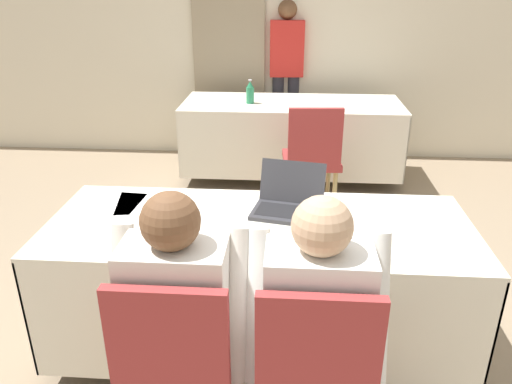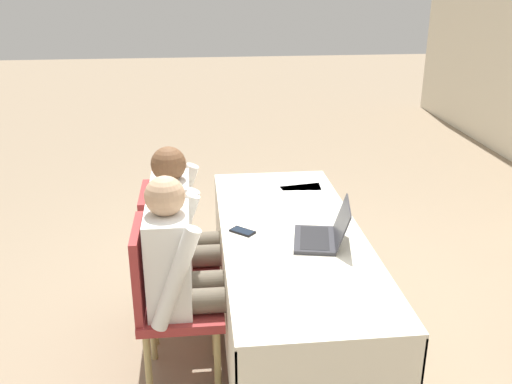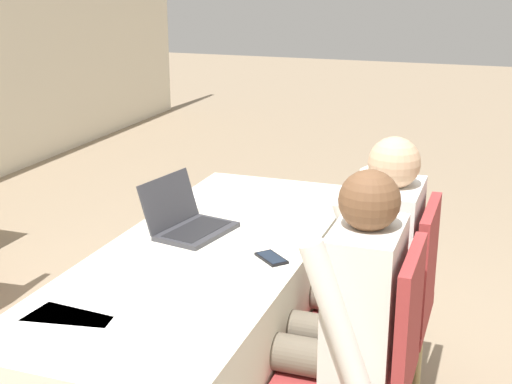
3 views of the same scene
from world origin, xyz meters
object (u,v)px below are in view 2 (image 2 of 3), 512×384
cell_phone (243,231)px  chair_near_left (169,254)px  laptop (323,234)px  person_white_shirt (185,269)px  person_checkered_shirt (186,229)px  chair_near_right (166,297)px

cell_phone → chair_near_left: (-0.21, -0.42, -0.23)m
cell_phone → laptop: bearing=110.2°
chair_near_left → person_white_shirt: person_white_shirt is taller
person_checkered_shirt → chair_near_left: bearing=90.0°
chair_near_left → person_checkered_shirt: 0.19m
person_checkered_shirt → person_white_shirt: bearing=-180.0°
chair_near_left → person_white_shirt: bearing=-168.0°
chair_near_right → person_checkered_shirt: size_ratio=0.78×
cell_phone → person_white_shirt: size_ratio=0.13×
person_checkered_shirt → person_white_shirt: same height
cell_phone → person_white_shirt: (0.27, -0.32, -0.07)m
cell_phone → person_checkered_shirt: bearing=-82.1°
chair_near_left → laptop: bearing=-114.1°
laptop → chair_near_left: 0.96m
laptop → chair_near_right: laptop is taller
person_checkered_shirt → person_white_shirt: size_ratio=1.00×
laptop → chair_near_right: (0.11, -0.84, -0.27)m
chair_near_right → person_checkered_shirt: person_checkered_shirt is taller
chair_near_left → person_checkered_shirt: (0.00, 0.10, 0.16)m
laptop → chair_near_left: size_ratio=0.41×
laptop → person_white_shirt: person_white_shirt is taller
cell_phone → chair_near_right: (0.27, -0.42, -0.23)m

